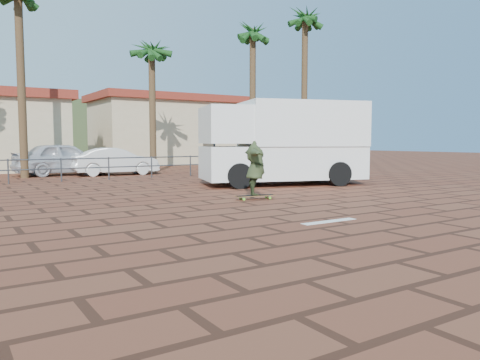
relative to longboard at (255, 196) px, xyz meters
name	(u,v)px	position (x,y,z in m)	size (l,w,h in m)	color
ground	(269,217)	(-1.51, -2.77, -0.10)	(120.00, 120.00, 0.00)	brown
paint_stripe	(329,221)	(-0.81, -3.97, -0.09)	(1.40, 0.22, 0.01)	white
guardrail	(109,164)	(-1.51, 9.23, 0.58)	(24.06, 0.06, 1.00)	#47494F
palm_left	(18,1)	(-4.51, 12.23, 7.86)	(2.40, 2.40, 9.45)	brown
palm_center	(152,53)	(1.99, 12.73, 6.26)	(2.40, 2.40, 7.75)	brown
palm_right	(253,37)	(7.49, 11.23, 7.48)	(2.40, 2.40, 9.05)	brown
palm_far_right	(305,24)	(10.49, 10.23, 8.41)	(2.40, 2.40, 10.05)	brown
building_east	(166,130)	(6.49, 21.23, 2.44)	(10.60, 6.60, 5.00)	beige
hill_front	(6,129)	(-1.51, 47.23, 2.90)	(70.00, 18.00, 6.00)	#384C28
longboard	(255,196)	(0.00, 0.00, 0.00)	(1.24, 0.45, 0.12)	olive
skateboarder	(255,168)	(0.00, 0.00, 0.82)	(1.96, 0.53, 1.59)	#333F22
campervan	(284,141)	(3.62, 3.34, 1.59)	(6.69, 4.31, 3.22)	white
car_silver	(64,159)	(-2.54, 13.23, 0.72)	(1.92, 4.78, 1.63)	silver
car_white	(116,161)	(-0.37, 11.83, 0.58)	(1.44, 4.14, 1.36)	silver
street_sign	(309,143)	(8.27, 7.23, 1.52)	(0.47, 0.13, 2.31)	gray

